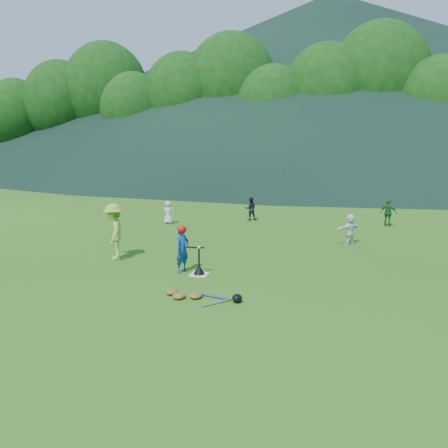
{
  "coord_description": "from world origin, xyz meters",
  "views": [
    {
      "loc": [
        3.49,
        -10.44,
        3.41
      ],
      "look_at": [
        0.0,
        2.5,
        0.9
      ],
      "focal_mm": 35.0,
      "sensor_mm": 36.0,
      "label": 1
    }
  ],
  "objects_px": {
    "home_plate": "(199,274)",
    "fielder_b": "(251,209)",
    "adult_coach": "(114,231)",
    "fielder_c": "(388,213)",
    "equipment_pile": "(196,295)",
    "batter_child": "(182,249)",
    "fielder_d": "(350,229)",
    "fielder_a": "(168,212)",
    "batting_tee": "(199,270)"
  },
  "relations": [
    {
      "from": "batter_child",
      "to": "fielder_d",
      "type": "xyz_separation_m",
      "value": [
        4.33,
        4.48,
        -0.1
      ]
    },
    {
      "from": "fielder_c",
      "to": "equipment_pile",
      "type": "relative_size",
      "value": 0.63
    },
    {
      "from": "adult_coach",
      "to": "equipment_pile",
      "type": "relative_size",
      "value": 0.92
    },
    {
      "from": "batting_tee",
      "to": "equipment_pile",
      "type": "xyz_separation_m",
      "value": [
        0.48,
        -1.7,
        -0.06
      ]
    },
    {
      "from": "adult_coach",
      "to": "fielder_c",
      "type": "relative_size",
      "value": 1.46
    },
    {
      "from": "fielder_c",
      "to": "equipment_pile",
      "type": "height_order",
      "value": "fielder_c"
    },
    {
      "from": "fielder_d",
      "to": "equipment_pile",
      "type": "relative_size",
      "value": 0.59
    },
    {
      "from": "fielder_c",
      "to": "equipment_pile",
      "type": "bearing_deg",
      "value": 86.02
    },
    {
      "from": "batting_tee",
      "to": "fielder_d",
      "type": "bearing_deg",
      "value": 50.2
    },
    {
      "from": "fielder_c",
      "to": "batting_tee",
      "type": "relative_size",
      "value": 1.66
    },
    {
      "from": "adult_coach",
      "to": "fielder_b",
      "type": "relative_size",
      "value": 1.6
    },
    {
      "from": "home_plate",
      "to": "fielder_d",
      "type": "xyz_separation_m",
      "value": [
        3.83,
        4.6,
        0.52
      ]
    },
    {
      "from": "home_plate",
      "to": "fielder_b",
      "type": "height_order",
      "value": "fielder_b"
    },
    {
      "from": "fielder_a",
      "to": "batting_tee",
      "type": "xyz_separation_m",
      "value": [
        3.55,
        -6.57,
        -0.36
      ]
    },
    {
      "from": "equipment_pile",
      "to": "fielder_c",
      "type": "bearing_deg",
      "value": 63.97
    },
    {
      "from": "home_plate",
      "to": "adult_coach",
      "type": "bearing_deg",
      "value": 163.29
    },
    {
      "from": "batter_child",
      "to": "fielder_b",
      "type": "height_order",
      "value": "batter_child"
    },
    {
      "from": "home_plate",
      "to": "equipment_pile",
      "type": "distance_m",
      "value": 1.76
    },
    {
      "from": "adult_coach",
      "to": "fielder_c",
      "type": "distance_m",
      "value": 11.23
    },
    {
      "from": "home_plate",
      "to": "batter_child",
      "type": "relative_size",
      "value": 0.36
    },
    {
      "from": "fielder_b",
      "to": "fielder_d",
      "type": "relative_size",
      "value": 0.98
    },
    {
      "from": "fielder_b",
      "to": "fielder_d",
      "type": "height_order",
      "value": "fielder_d"
    },
    {
      "from": "home_plate",
      "to": "fielder_b",
      "type": "xyz_separation_m",
      "value": [
        -0.35,
        8.35,
        0.51
      ]
    },
    {
      "from": "fielder_b",
      "to": "fielder_d",
      "type": "bearing_deg",
      "value": 118.84
    },
    {
      "from": "fielder_c",
      "to": "fielder_d",
      "type": "height_order",
      "value": "fielder_c"
    },
    {
      "from": "adult_coach",
      "to": "fielder_c",
      "type": "height_order",
      "value": "adult_coach"
    },
    {
      "from": "home_plate",
      "to": "batting_tee",
      "type": "relative_size",
      "value": 0.66
    },
    {
      "from": "fielder_a",
      "to": "fielder_b",
      "type": "relative_size",
      "value": 0.95
    },
    {
      "from": "adult_coach",
      "to": "fielder_c",
      "type": "bearing_deg",
      "value": 106.96
    },
    {
      "from": "home_plate",
      "to": "adult_coach",
      "type": "relative_size",
      "value": 0.27
    },
    {
      "from": "adult_coach",
      "to": "equipment_pile",
      "type": "height_order",
      "value": "adult_coach"
    },
    {
      "from": "batting_tee",
      "to": "equipment_pile",
      "type": "relative_size",
      "value": 0.38
    },
    {
      "from": "adult_coach",
      "to": "fielder_d",
      "type": "distance_m",
      "value": 7.72
    },
    {
      "from": "batter_child",
      "to": "fielder_a",
      "type": "bearing_deg",
      "value": 45.62
    },
    {
      "from": "fielder_a",
      "to": "fielder_b",
      "type": "height_order",
      "value": "fielder_b"
    },
    {
      "from": "fielder_a",
      "to": "home_plate",
      "type": "bearing_deg",
      "value": 117.83
    },
    {
      "from": "fielder_a",
      "to": "batting_tee",
      "type": "distance_m",
      "value": 7.48
    },
    {
      "from": "fielder_d",
      "to": "equipment_pile",
      "type": "bearing_deg",
      "value": 17.26
    },
    {
      "from": "batter_child",
      "to": "fielder_a",
      "type": "height_order",
      "value": "batter_child"
    },
    {
      "from": "batter_child",
      "to": "equipment_pile",
      "type": "relative_size",
      "value": 0.69
    },
    {
      "from": "fielder_c",
      "to": "equipment_pile",
      "type": "distance_m",
      "value": 11.24
    },
    {
      "from": "home_plate",
      "to": "fielder_b",
      "type": "relative_size",
      "value": 0.44
    },
    {
      "from": "batter_child",
      "to": "fielder_c",
      "type": "bearing_deg",
      "value": -15.19
    },
    {
      "from": "fielder_d",
      "to": "batting_tee",
      "type": "distance_m",
      "value": 6.0
    },
    {
      "from": "fielder_b",
      "to": "equipment_pile",
      "type": "relative_size",
      "value": 0.57
    },
    {
      "from": "home_plate",
      "to": "batter_child",
      "type": "bearing_deg",
      "value": 166.74
    },
    {
      "from": "batter_child",
      "to": "equipment_pile",
      "type": "distance_m",
      "value": 2.13
    },
    {
      "from": "fielder_b",
      "to": "fielder_c",
      "type": "distance_m",
      "value": 5.76
    },
    {
      "from": "fielder_b",
      "to": "fielder_d",
      "type": "distance_m",
      "value": 5.62
    },
    {
      "from": "adult_coach",
      "to": "fielder_b",
      "type": "xyz_separation_m",
      "value": [
        2.57,
        7.47,
        -0.31
      ]
    }
  ]
}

